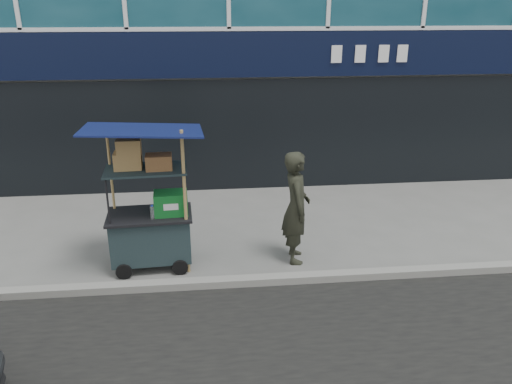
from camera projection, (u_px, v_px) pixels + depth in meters
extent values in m
plane|color=#61615D|center=(247.00, 278.00, 7.51)|extent=(80.00, 80.00, 0.00)
cube|color=gray|center=(248.00, 281.00, 7.30)|extent=(80.00, 0.18, 0.12)
cube|color=black|center=(230.00, 55.00, 10.08)|extent=(15.68, 0.06, 0.90)
cube|color=black|center=(231.00, 136.00, 10.72)|extent=(15.68, 0.04, 2.40)
cube|color=black|center=(151.00, 237.00, 7.70)|extent=(1.22, 0.76, 0.69)
cylinder|color=black|center=(124.00, 272.00, 7.43)|extent=(0.24, 0.06, 0.24)
cylinder|color=black|center=(180.00, 268.00, 7.55)|extent=(0.24, 0.06, 0.24)
cube|color=black|center=(150.00, 215.00, 7.57)|extent=(1.31, 0.84, 0.04)
cylinder|color=black|center=(108.00, 203.00, 7.09)|extent=(0.03, 0.03, 0.74)
cylinder|color=black|center=(185.00, 198.00, 7.25)|extent=(0.03, 0.03, 0.74)
cylinder|color=black|center=(112.00, 188.00, 7.64)|extent=(0.03, 0.03, 0.74)
cylinder|color=black|center=(184.00, 185.00, 7.80)|extent=(0.03, 0.03, 0.74)
cube|color=black|center=(146.00, 170.00, 7.31)|extent=(1.22, 0.76, 0.03)
cylinder|color=#A6824B|center=(185.00, 205.00, 7.28)|extent=(0.05, 0.05, 2.23)
cylinder|color=#A6824B|center=(113.00, 197.00, 7.69)|extent=(0.04, 0.04, 2.13)
cube|color=#0C0D43|center=(143.00, 130.00, 7.10)|extent=(1.75, 1.28, 0.20)
cube|color=#0E5B26|center=(171.00, 203.00, 7.50)|extent=(0.51, 0.37, 0.35)
cylinder|color=silver|center=(152.00, 212.00, 7.35)|extent=(0.07, 0.07, 0.20)
cylinder|color=blue|center=(152.00, 206.00, 7.31)|extent=(0.03, 0.03, 0.02)
cube|color=olive|center=(128.00, 160.00, 7.27)|extent=(0.41, 0.32, 0.25)
cube|color=olive|center=(159.00, 162.00, 7.25)|extent=(0.39, 0.30, 0.22)
cube|color=olive|center=(129.00, 146.00, 7.18)|extent=(0.36, 0.28, 0.20)
imported|color=black|center=(296.00, 207.00, 7.75)|extent=(0.46, 0.68, 1.80)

